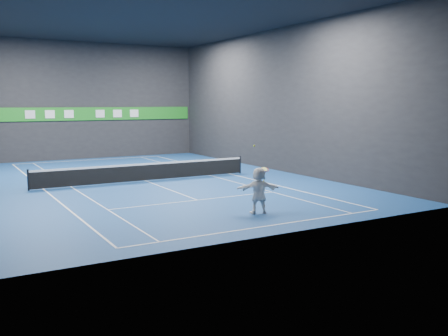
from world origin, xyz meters
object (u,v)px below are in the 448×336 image
tennis_net (146,171)px  tennis_ball (254,146)px  tennis_racket (265,171)px  player (259,190)px

tennis_net → tennis_ball: bearing=-85.4°
tennis_ball → tennis_racket: tennis_ball is taller
tennis_ball → tennis_racket: 1.09m
tennis_ball → tennis_net: 10.06m
tennis_net → player: bearing=-84.9°
player → tennis_ball: (-0.10, 0.22, 1.75)m
player → tennis_racket: bearing=-150.6°
tennis_net → tennis_racket: 10.11m
player → tennis_ball: size_ratio=25.45×
player → tennis_racket: size_ratio=2.85×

